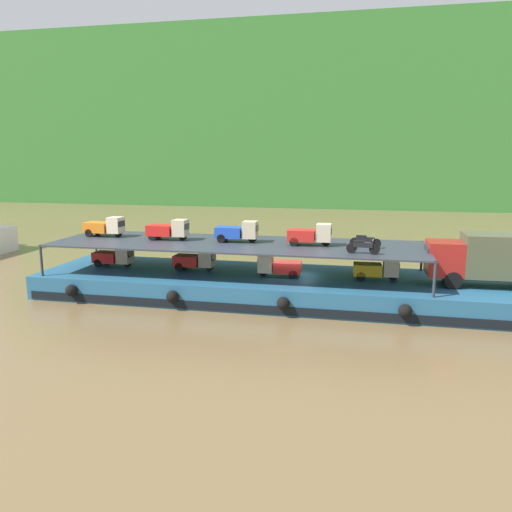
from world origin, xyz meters
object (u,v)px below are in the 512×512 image
object	(u,v)px
mini_truck_upper_mid	(169,230)
mini_truck_upper_fore	(237,232)
covered_lorry	(492,258)
cargo_barge	(293,287)
mini_truck_lower_aft	(195,260)
mini_truck_upper_bow	(310,234)
mini_truck_lower_fore	(377,269)
motorcycle_upper_centre	(365,241)
mini_truck_lower_stern	(114,256)
motorcycle_upper_port	(363,246)
mini_truck_lower_mid	(279,266)
mini_truck_upper_stern	(105,227)

from	to	relation	value
mini_truck_upper_mid	mini_truck_upper_fore	distance (m)	4.74
covered_lorry	mini_truck_upper_fore	xyz separation A→B (m)	(-15.39, 0.60, 1.00)
cargo_barge	mini_truck_lower_aft	size ratio (longest dim) A/B	12.00
cargo_barge	covered_lorry	distance (m)	11.86
mini_truck_upper_fore	mini_truck_upper_mid	bearing A→B (deg)	-178.64
mini_truck_upper_fore	mini_truck_upper_bow	size ratio (longest dim) A/B	1.00
mini_truck_lower_fore	motorcycle_upper_centre	bearing A→B (deg)	-169.28
mini_truck_lower_fore	mini_truck_lower_aft	bearing A→B (deg)	179.03
mini_truck_lower_stern	mini_truck_upper_bow	bearing A→B (deg)	-0.51
cargo_barge	motorcycle_upper_port	world-z (taller)	motorcycle_upper_port
mini_truck_lower_fore	motorcycle_upper_port	bearing A→B (deg)	-112.26
mini_truck_lower_mid	mini_truck_lower_stern	bearing A→B (deg)	176.97
mini_truck_upper_stern	cargo_barge	bearing A→B (deg)	-3.35
covered_lorry	mini_truck_upper_bow	distance (m)	10.66
mini_truck_upper_mid	mini_truck_lower_aft	bearing A→B (deg)	0.98
mini_truck_lower_fore	mini_truck_upper_bow	world-z (taller)	mini_truck_upper_bow
cargo_barge	motorcycle_upper_centre	size ratio (longest dim) A/B	17.52
cargo_barge	motorcycle_upper_centre	distance (m)	5.41
mini_truck_lower_stern	mini_truck_lower_aft	size ratio (longest dim) A/B	1.01
mini_truck_lower_stern	mini_truck_lower_mid	distance (m)	11.70
mini_truck_lower_aft	motorcycle_upper_centre	distance (m)	11.21
cargo_barge	motorcycle_upper_centre	bearing A→B (deg)	0.45
cargo_barge	mini_truck_upper_bow	bearing A→B (deg)	10.54
mini_truck_lower_aft	mini_truck_upper_fore	xyz separation A→B (m)	(2.91, 0.08, 2.00)
mini_truck_lower_mid	mini_truck_upper_fore	world-z (taller)	mini_truck_upper_fore
mini_truck_upper_bow	mini_truck_lower_stern	bearing A→B (deg)	179.49
covered_lorry	mini_truck_upper_mid	size ratio (longest dim) A/B	2.88
mini_truck_upper_fore	covered_lorry	bearing A→B (deg)	-2.23
mini_truck_upper_stern	mini_truck_upper_mid	bearing A→B (deg)	-5.05
cargo_barge	mini_truck_lower_fore	bearing A→B (deg)	2.03
covered_lorry	mini_truck_upper_stern	distance (m)	25.06
mini_truck_lower_mid	mini_truck_lower_fore	bearing A→B (deg)	4.67
mini_truck_lower_mid	mini_truck_upper_mid	bearing A→B (deg)	175.01
mini_truck_upper_fore	mini_truck_upper_bow	bearing A→B (deg)	-3.34
mini_truck_lower_aft	mini_truck_upper_fore	bearing A→B (deg)	1.59
mini_truck_upper_stern	motorcycle_upper_port	world-z (taller)	mini_truck_upper_stern
mini_truck_lower_mid	mini_truck_lower_fore	xyz separation A→B (m)	(6.07, 0.50, 0.00)
mini_truck_upper_mid	motorcycle_upper_centre	bearing A→B (deg)	-1.41
mini_truck_upper_stern	mini_truck_upper_fore	distance (m)	9.63
mini_truck_lower_stern	mini_truck_lower_fore	bearing A→B (deg)	-0.40
mini_truck_upper_mid	motorcycle_upper_port	world-z (taller)	mini_truck_upper_mid
mini_truck_lower_fore	mini_truck_upper_fore	bearing A→B (deg)	178.19
mini_truck_upper_fore	motorcycle_upper_port	world-z (taller)	mini_truck_upper_fore
mini_truck_lower_aft	mini_truck_upper_stern	size ratio (longest dim) A/B	0.99
motorcycle_upper_port	motorcycle_upper_centre	distance (m)	2.07
cargo_barge	covered_lorry	world-z (taller)	covered_lorry
cargo_barge	mini_truck_lower_aft	bearing A→B (deg)	176.72
cargo_barge	motorcycle_upper_centre	world-z (taller)	motorcycle_upper_centre
motorcycle_upper_port	mini_truck_upper_stern	bearing A→B (deg)	170.95
mini_truck_lower_mid	mini_truck_lower_fore	distance (m)	6.09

